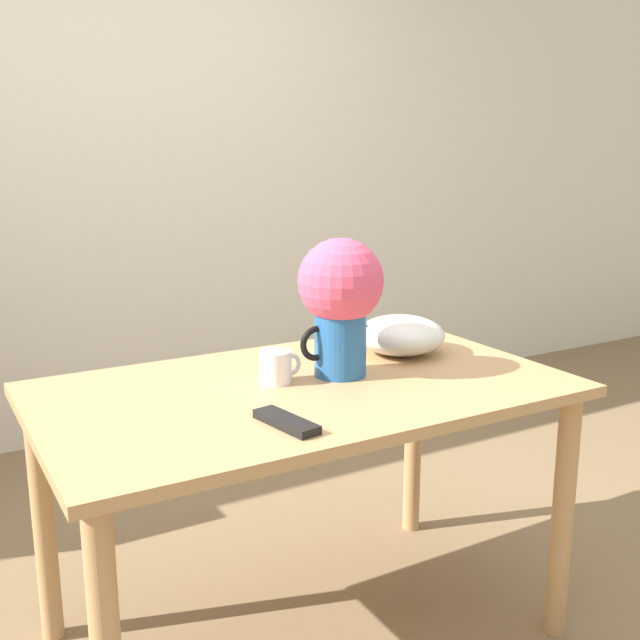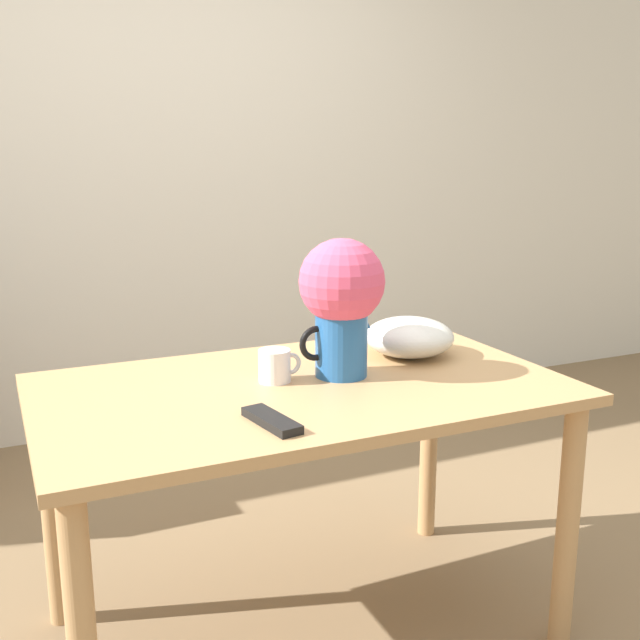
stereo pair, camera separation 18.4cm
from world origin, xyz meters
name	(u,v)px [view 1 (the left image)]	position (x,y,z in m)	size (l,w,h in m)	color
ground_plane	(306,624)	(0.00, 0.00, 0.00)	(12.00, 12.00, 0.00)	#7F6647
wall_back	(115,160)	(0.00, 1.81, 1.30)	(8.00, 0.05, 2.60)	silver
table	(304,421)	(-0.02, -0.03, 0.64)	(1.38, 0.81, 0.75)	tan
flower_vase	(340,296)	(0.11, -0.01, 0.97)	(0.24, 0.23, 0.38)	#235B9E
coffee_mug	(276,367)	(-0.08, 0.02, 0.79)	(0.12, 0.09, 0.09)	white
white_bowl	(401,335)	(0.38, 0.09, 0.80)	(0.27, 0.27, 0.12)	silver
remote_control	(286,422)	(-0.20, -0.28, 0.76)	(0.09, 0.19, 0.02)	black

